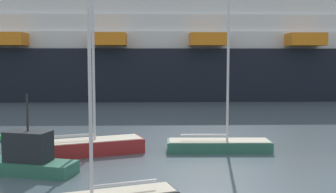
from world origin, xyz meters
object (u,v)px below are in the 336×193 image
(fishing_boat_0, at_px, (26,158))
(cruise_ship, at_px, (198,44))
(sailboat_3, at_px, (86,144))
(sailboat_1, at_px, (219,143))

(fishing_boat_0, bearing_deg, cruise_ship, 88.87)
(sailboat_3, xyz_separation_m, cruise_ship, (13.00, 37.79, 7.43))
(fishing_boat_0, bearing_deg, sailboat_1, 39.76)
(sailboat_1, xyz_separation_m, sailboat_3, (-8.02, -0.15, 0.15))
(fishing_boat_0, xyz_separation_m, cruise_ship, (15.48, 41.55, 7.30))
(fishing_boat_0, height_order, cruise_ship, cruise_ship)
(cruise_ship, bearing_deg, sailboat_3, -105.41)
(fishing_boat_0, distance_m, cruise_ship, 44.94)
(fishing_boat_0, bearing_deg, sailboat_3, 75.93)
(cruise_ship, bearing_deg, sailboat_1, -93.97)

